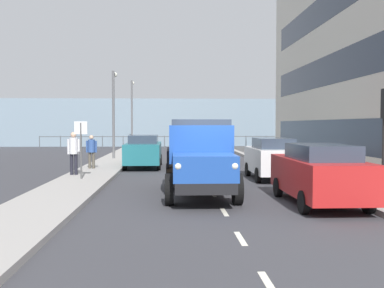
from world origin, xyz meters
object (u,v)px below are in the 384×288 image
Objects in this scene: car_white_kerbside_1 at (272,158)px; pedestrian_near_railing at (74,149)px; lamp_post_promenade at (114,105)px; truck_vintage_blue at (200,160)px; car_red_kerbside_near at (319,173)px; pedestrian_strolling at (92,149)px; lamp_post_far at (132,108)px; street_sign at (81,140)px; car_teal_oppositeside_0 at (144,151)px.

pedestrian_near_railing is (8.32, -0.74, 0.33)m from car_white_kerbside_1.
truck_vintage_blue is at bearing 106.90° from lamp_post_promenade.
pedestrian_strolling reaches higher than car_red_kerbside_near.
lamp_post_promenade is 0.91× the size of lamp_post_far.
lamp_post_far is 2.70× the size of street_sign.
street_sign reaches higher than car_white_kerbside_1.
pedestrian_strolling is at bearing -85.52° from street_sign.
truck_vintage_blue is at bearing 133.45° from pedestrian_near_railing.
pedestrian_strolling is 0.29× the size of lamp_post_promenade.
lamp_post_promenade is at bearing -91.95° from pedestrian_strolling.
lamp_post_far is (4.40, -26.90, 2.62)m from truck_vintage_blue.
car_white_kerbside_1 is 7.79m from street_sign.
car_teal_oppositeside_0 is 2.05× the size of street_sign.
truck_vintage_blue is 27.38m from lamp_post_far.
car_red_kerbside_near is 2.75× the size of pedestrian_strolling.
lamp_post_far is at bearing -90.08° from street_sign.
lamp_post_far is at bearing -90.62° from lamp_post_promenade.
lamp_post_far reaches higher than car_teal_oppositeside_0.
truck_vintage_blue is 1.02× the size of lamp_post_promenade.
lamp_post_far is at bearing -71.01° from car_white_kerbside_1.
lamp_post_promenade is at bearing -64.33° from car_red_kerbside_near.
pedestrian_near_railing is 2.78m from pedestrian_strolling.
car_white_kerbside_1 is (-3.29, -4.57, -0.29)m from truck_vintage_blue.
car_teal_oppositeside_0 is 2.54× the size of pedestrian_near_railing.
lamp_post_promenade reaches higher than street_sign.
lamp_post_far is (-0.63, -21.60, 2.58)m from pedestrian_near_railing.
car_red_kerbside_near is at bearing 145.99° from street_sign.
lamp_post_promenade is (7.82, -16.26, 2.60)m from car_red_kerbside_near.
lamp_post_far reaches higher than lamp_post_promenade.
lamp_post_promenade is at bearing -73.10° from truck_vintage_blue.
street_sign is at bearing 94.48° from pedestrian_strolling.
car_white_kerbside_1 is 0.69× the size of lamp_post_promenade.
lamp_post_promenade is (2.17, -4.93, 2.60)m from car_teal_oppositeside_0.
pedestrian_near_railing reaches higher than car_red_kerbside_near.
car_red_kerbside_near is at bearing 90.00° from car_white_kerbside_1.
street_sign is (4.43, -3.84, 0.50)m from truck_vintage_blue.
truck_vintage_blue is at bearing 103.31° from car_teal_oppositeside_0.
car_teal_oppositeside_0 is 17.30m from lamp_post_far.
pedestrian_strolling is (8.05, -3.50, 0.20)m from car_white_kerbside_1.
car_white_kerbside_1 is at bearing 127.11° from lamp_post_promenade.
car_teal_oppositeside_0 is at bearing -119.78° from pedestrian_near_railing.
car_white_kerbside_1 is at bearing -125.77° from truck_vintage_blue.
pedestrian_strolling is 7.25m from lamp_post_promenade.
truck_vintage_blue reaches higher than car_red_kerbside_near.
car_white_kerbside_1 is at bearing 156.48° from pedestrian_strolling.
pedestrian_strolling is at bearing -59.48° from truck_vintage_blue.
car_white_kerbside_1 is at bearing -174.65° from street_sign.
lamp_post_promenade reaches higher than pedestrian_near_railing.
car_red_kerbside_near is 5.93m from car_white_kerbside_1.
lamp_post_promenade is 12.00m from lamp_post_far.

